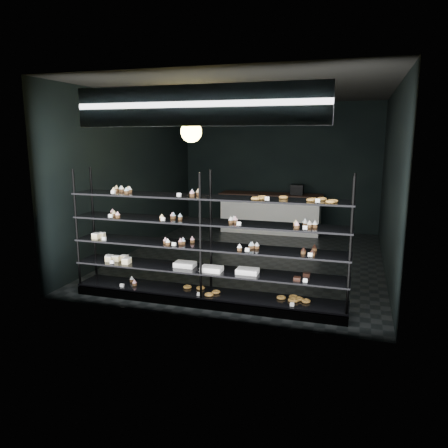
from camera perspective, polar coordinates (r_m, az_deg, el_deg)
The scene contains 5 objects.
room at distance 8.38m, azimuth 3.58°, elevation 6.04°, with size 5.01×6.01×3.20m.
display_shelf at distance 6.26m, azimuth -2.58°, elevation -4.83°, with size 4.00×0.50×1.91m.
signage at distance 5.55m, azimuth -3.70°, elevation 15.20°, with size 3.30×0.05×0.50m.
pendant_lamp at distance 7.34m, azimuth -4.31°, elevation 11.93°, with size 0.35×0.35×0.90m.
service_counter at distance 10.97m, azimuth 6.15°, elevation 1.48°, with size 2.53×0.65×1.23m.
Camera 1 is at (1.97, -8.11, 2.38)m, focal length 35.00 mm.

